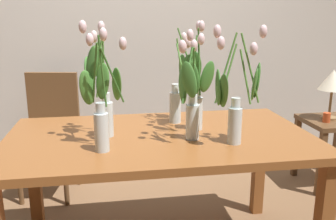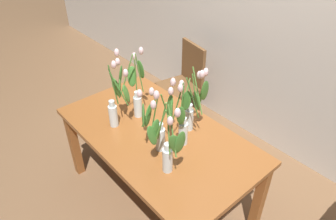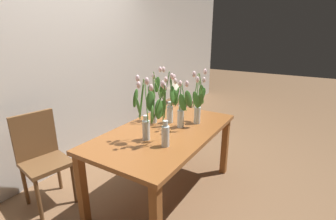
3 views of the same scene
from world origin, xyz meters
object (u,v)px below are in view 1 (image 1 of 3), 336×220
(table_lamp, at_px, (333,81))
(dining_table, at_px, (160,151))
(tulip_vase_5, at_px, (101,93))
(tulip_vase_3, at_px, (197,92))
(side_table, at_px, (331,133))
(tulip_vase_1, at_px, (237,100))
(tulip_vase_4, at_px, (181,86))
(dining_chair, at_px, (50,127))
(tulip_vase_2, at_px, (190,101))
(tulip_vase_0, at_px, (102,107))
(pillar_candle, at_px, (327,117))

(table_lamp, bearing_deg, dining_table, -152.79)
(tulip_vase_5, bearing_deg, tulip_vase_3, 4.56)
(tulip_vase_5, relative_size, side_table, 1.07)
(tulip_vase_1, height_order, tulip_vase_4, tulip_vase_4)
(dining_table, xyz_separation_m, dining_chair, (-0.72, 0.98, -0.12))
(tulip_vase_2, xyz_separation_m, dining_chair, (-0.85, 1.08, -0.42))
(tulip_vase_0, relative_size, pillar_candle, 7.45)
(tulip_vase_5, relative_size, table_lamp, 1.48)
(pillar_candle, bearing_deg, dining_table, -154.20)
(dining_table, xyz_separation_m, pillar_candle, (1.40, 0.68, -0.06))
(dining_chair, bearing_deg, dining_table, -53.85)
(side_table, xyz_separation_m, table_lamp, (-0.03, 0.02, 0.42))
(side_table, height_order, table_lamp, table_lamp)
(tulip_vase_1, distance_m, side_table, 1.58)
(tulip_vase_1, distance_m, tulip_vase_4, 0.45)
(tulip_vase_2, bearing_deg, dining_chair, 128.28)
(tulip_vase_5, height_order, table_lamp, tulip_vase_5)
(pillar_candle, bearing_deg, side_table, 31.37)
(tulip_vase_5, xyz_separation_m, table_lamp, (1.77, 0.73, -0.11))
(tulip_vase_2, bearing_deg, tulip_vase_5, 163.72)
(tulip_vase_0, height_order, side_table, tulip_vase_0)
(tulip_vase_3, bearing_deg, tulip_vase_1, -64.41)
(tulip_vase_1, xyz_separation_m, side_table, (1.16, 0.94, -0.53))
(side_table, xyz_separation_m, pillar_candle, (-0.10, -0.06, 0.16))
(dining_table, xyz_separation_m, tulip_vase_3, (0.21, 0.07, 0.30))
(dining_table, relative_size, side_table, 2.91)
(tulip_vase_4, bearing_deg, dining_table, -126.05)
(dining_table, distance_m, tulip_vase_2, 0.34)
(tulip_vase_3, distance_m, side_table, 1.54)
(tulip_vase_0, height_order, tulip_vase_2, tulip_vase_0)
(tulip_vase_1, distance_m, table_lamp, 1.49)
(tulip_vase_3, relative_size, tulip_vase_4, 1.00)
(tulip_vase_5, xyz_separation_m, pillar_candle, (1.70, 0.65, -0.38))
(tulip_vase_1, relative_size, table_lamp, 1.43)
(dining_table, height_order, tulip_vase_1, tulip_vase_1)
(tulip_vase_4, height_order, tulip_vase_5, tulip_vase_5)
(tulip_vase_1, relative_size, side_table, 1.04)
(dining_table, bearing_deg, tulip_vase_0, -151.03)
(tulip_vase_1, relative_size, pillar_candle, 7.60)
(tulip_vase_5, bearing_deg, table_lamp, 22.50)
(tulip_vase_4, bearing_deg, table_lamp, 22.49)
(table_lamp, height_order, pillar_candle, table_lamp)
(dining_table, height_order, tulip_vase_4, tulip_vase_4)
(table_lamp, bearing_deg, tulip_vase_3, -151.21)
(dining_table, distance_m, tulip_vase_4, 0.40)
(dining_table, relative_size, pillar_candle, 21.33)
(tulip_vase_4, xyz_separation_m, tulip_vase_5, (-0.45, -0.19, 0.01))
(table_lamp, bearing_deg, tulip_vase_5, -157.50)
(dining_chair, height_order, pillar_candle, dining_chair)
(tulip_vase_3, bearing_deg, tulip_vase_2, -114.48)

